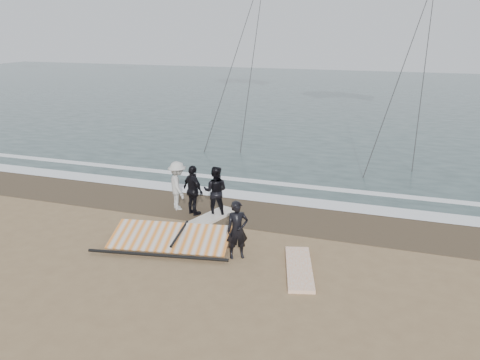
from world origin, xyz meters
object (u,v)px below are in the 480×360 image
(man_main, at_px, (237,230))
(board_cream, at_px, (208,219))
(board_white, at_px, (299,268))
(sail_rig, at_px, (170,238))

(man_main, relative_size, board_cream, 0.70)
(man_main, relative_size, board_white, 0.70)
(man_main, height_order, sail_rig, man_main)
(board_white, xyz_separation_m, sail_rig, (-3.79, 0.31, 0.15))
(man_main, bearing_deg, board_cream, 98.64)
(board_white, relative_size, sail_rig, 0.59)
(board_white, height_order, board_cream, board_cream)
(board_white, relative_size, board_cream, 0.99)
(board_white, xyz_separation_m, board_cream, (-3.43, 2.24, 0.00))
(man_main, distance_m, sail_rig, 2.16)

